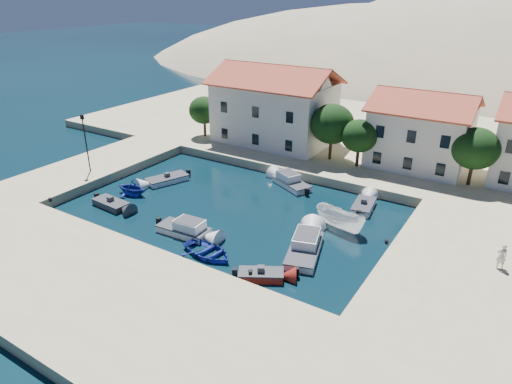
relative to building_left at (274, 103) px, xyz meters
The scene contains 21 objects.
ground 29.24m from the building_left, 77.91° to the right, with size 400.00×400.00×0.00m, color black.
quay_south 34.95m from the building_left, 79.99° to the right, with size 52.00×12.00×1.00m, color tan.
quay_east 32.49m from the building_left, 34.19° to the right, with size 11.00×20.00×1.00m, color tan.
quay_west 22.86m from the building_left, 125.84° to the right, with size 8.00×20.00×1.00m, color tan.
quay_north 13.91m from the building_left, 51.34° to the left, with size 80.00×36.00×1.00m, color tan.
building_left is the anchor object (origin of this frame).
building_mid 18.04m from the building_left, ahead, with size 10.50×8.40×8.30m.
trees 10.87m from the building_left, 13.60° to the right, with size 37.30×5.30×6.45m.
lamppost 23.10m from the building_left, 119.90° to the right, with size 0.35×0.25×6.22m.
bollards 26.13m from the building_left, 69.97° to the right, with size 29.36×9.56×0.30m.
motorboat_grey_sw 24.62m from the building_left, 100.41° to the right, with size 3.89×1.95×1.25m.
cabin_cruiser_south 24.98m from the building_left, 78.08° to the right, with size 4.76×2.26×1.60m.
rowboat_south 27.67m from the building_left, 70.74° to the right, with size 3.26×4.57×0.95m, color navy.
motorboat_red_se 30.13m from the building_left, 61.49° to the right, with size 3.53×2.88×1.25m.
cabin_cruiser_east 26.75m from the building_left, 54.40° to the right, with size 3.83×6.09×1.60m.
boat_east 23.27m from the building_left, 44.86° to the right, with size 1.92×5.10×1.97m, color white.
motorboat_white_ne 20.55m from the building_left, 34.13° to the right, with size 2.25×3.94×1.25m.
rowboat_west 21.80m from the building_left, 103.18° to the right, with size 2.97×3.44×1.81m, color navy.
motorboat_white_west 17.48m from the building_left, 103.86° to the right, with size 3.43×4.82×1.25m.
cabin_cruiser_north 13.93m from the building_left, 51.28° to the right, with size 5.05×3.85×1.60m.
pedestrian 33.42m from the building_left, 30.79° to the right, with size 0.70×0.46×1.92m, color silver.
Camera 1 is at (22.56, -21.46, 19.19)m, focal length 32.00 mm.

